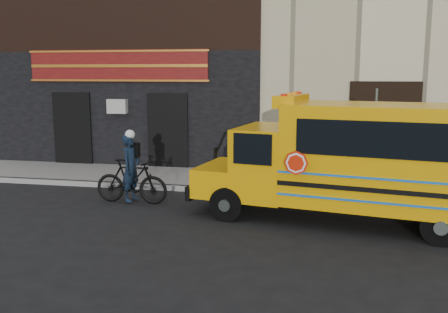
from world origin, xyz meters
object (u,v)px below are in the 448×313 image
Objects in this scene: sign_pole at (375,139)px; cyclist at (131,169)px; bicycle at (131,181)px; school_bus at (358,158)px.

sign_pole is 1.68× the size of cyclist.
cyclist is (-6.31, -1.50, -0.77)m from sign_pole.
bicycle is at bearing -148.50° from cyclist.
school_bus is 5.84m from bicycle.
school_bus is 5.83m from cyclist.
cyclist is at bearing 23.09° from bicycle.
sign_pole is 6.57m from bicycle.
sign_pole reaches higher than cyclist.
cyclist is at bearing -166.68° from sign_pole.
sign_pole is 6.53m from cyclist.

